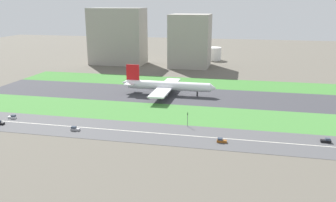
% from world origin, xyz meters
% --- Properties ---
extents(ground_plane, '(800.00, 800.00, 0.00)m').
position_xyz_m(ground_plane, '(0.00, 0.00, 0.00)').
color(ground_plane, '#5B564C').
extents(runway, '(280.00, 46.00, 0.10)m').
position_xyz_m(runway, '(0.00, 0.00, 0.05)').
color(runway, '#38383D').
rests_on(runway, ground_plane).
extents(grass_median_north, '(280.00, 36.00, 0.10)m').
position_xyz_m(grass_median_north, '(0.00, 41.00, 0.05)').
color(grass_median_north, '#3D7A33').
rests_on(grass_median_north, ground_plane).
extents(grass_median_south, '(280.00, 36.00, 0.10)m').
position_xyz_m(grass_median_south, '(0.00, -41.00, 0.05)').
color(grass_median_south, '#427F38').
rests_on(grass_median_south, ground_plane).
extents(highway, '(280.00, 28.00, 0.10)m').
position_xyz_m(highway, '(0.00, -73.00, 0.05)').
color(highway, '#4C4C4F').
rests_on(highway, ground_plane).
extents(highway_centerline, '(266.00, 0.50, 0.01)m').
position_xyz_m(highway_centerline, '(0.00, -73.00, 0.11)').
color(highway_centerline, silver).
rests_on(highway_centerline, highway).
extents(airliner, '(65.00, 56.00, 19.70)m').
position_xyz_m(airliner, '(-14.43, 0.00, 6.23)').
color(airliner, white).
rests_on(airliner, runway).
extents(car_0, '(4.40, 1.80, 2.00)m').
position_xyz_m(car_0, '(-83.98, -68.00, 0.92)').
color(car_0, silver).
rests_on(car_0, highway).
extents(car_2, '(4.40, 1.80, 2.00)m').
position_xyz_m(car_2, '(28.38, -78.00, 0.92)').
color(car_2, brown).
rests_on(car_2, highway).
extents(car_3, '(4.40, 1.80, 2.00)m').
position_xyz_m(car_3, '(74.13, -68.00, 0.92)').
color(car_3, black).
rests_on(car_3, highway).
extents(car_4, '(4.40, 1.80, 2.00)m').
position_xyz_m(car_4, '(-84.32, -78.00, 0.92)').
color(car_4, black).
rests_on(car_4, highway).
extents(car_1, '(4.40, 1.80, 2.00)m').
position_xyz_m(car_1, '(-42.50, -78.00, 0.92)').
color(car_1, '#99999E').
rests_on(car_1, highway).
extents(traffic_light, '(0.36, 0.50, 7.20)m').
position_xyz_m(traffic_light, '(10.13, -60.01, 4.29)').
color(traffic_light, '#4C4C51').
rests_on(traffic_light, highway).
extents(terminal_building, '(53.92, 30.35, 55.43)m').
position_xyz_m(terminal_building, '(-90.00, 114.00, 27.71)').
color(terminal_building, '#9E998E').
rests_on(terminal_building, ground_plane).
extents(hangar_building, '(37.57, 36.90, 49.95)m').
position_xyz_m(hangar_building, '(-16.14, 114.00, 24.98)').
color(hangar_building, '#9E998E').
rests_on(hangar_building, ground_plane).
extents(fuel_tank_west, '(17.79, 17.79, 14.30)m').
position_xyz_m(fuel_tank_west, '(-21.51, 159.00, 7.15)').
color(fuel_tank_west, silver).
rests_on(fuel_tank_west, ground_plane).
extents(fuel_tank_centre, '(17.12, 17.12, 13.77)m').
position_xyz_m(fuel_tank_centre, '(2.42, 159.00, 6.89)').
color(fuel_tank_centre, silver).
rests_on(fuel_tank_centre, ground_plane).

